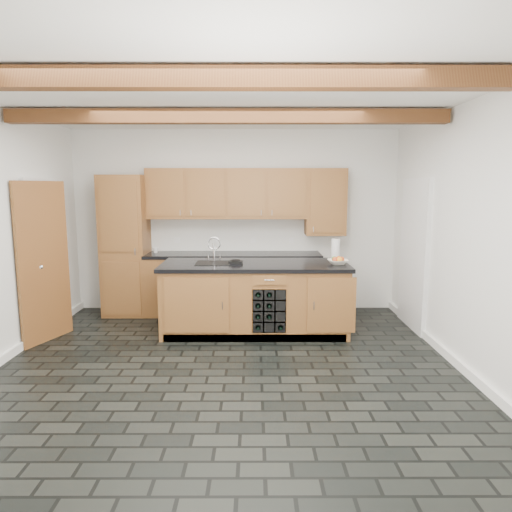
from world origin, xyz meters
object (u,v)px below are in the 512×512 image
at_px(island, 255,298).
at_px(paper_towel, 336,249).
at_px(kitchen_scale, 236,262).
at_px(fruit_bowl, 338,262).

relative_size(island, paper_towel, 8.78).
height_order(kitchen_scale, fruit_bowl, fruit_bowl).
bearing_deg(island, paper_towel, 16.48).
distance_m(island, fruit_bowl, 1.19).
bearing_deg(island, kitchen_scale, -172.69).
height_order(island, fruit_bowl, fruit_bowl).
bearing_deg(paper_towel, fruit_bowl, -95.58).
relative_size(island, kitchen_scale, 13.32).
relative_size(island, fruit_bowl, 9.46).
distance_m(kitchen_scale, fruit_bowl, 1.33).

